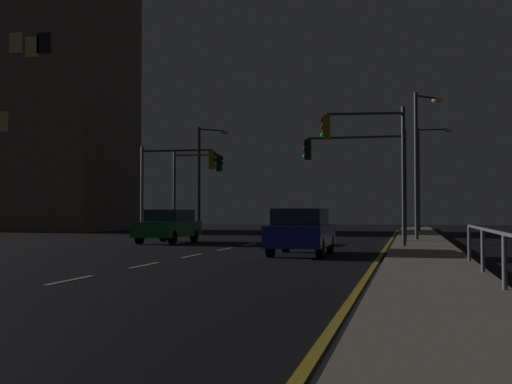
% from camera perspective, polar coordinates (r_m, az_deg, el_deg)
% --- Properties ---
extents(ground_plane, '(112.00, 112.00, 0.00)m').
position_cam_1_polar(ground_plane, '(22.35, -5.18, -5.49)').
color(ground_plane, black).
rests_on(ground_plane, ground).
extents(sidewalk_right, '(2.42, 77.00, 0.14)m').
position_cam_1_polar(sidewalk_right, '(21.21, 14.64, -5.45)').
color(sidewalk_right, '#9E937F').
rests_on(sidewalk_right, ground).
extents(lane_markings_center, '(0.14, 50.00, 0.01)m').
position_cam_1_polar(lane_markings_center, '(25.69, -2.70, -5.00)').
color(lane_markings_center, silver).
rests_on(lane_markings_center, ground).
extents(lane_edge_line, '(0.14, 53.00, 0.01)m').
position_cam_1_polar(lane_edge_line, '(26.22, 11.18, -4.90)').
color(lane_edge_line, gold).
rests_on(lane_edge_line, ground).
extents(car, '(1.85, 4.41, 1.57)m').
position_cam_1_polar(car, '(22.18, 3.99, -3.40)').
color(car, navy).
rests_on(car, ground).
extents(car_oncoming, '(1.90, 4.43, 1.57)m').
position_cam_1_polar(car_oncoming, '(31.06, -7.64, -2.92)').
color(car_oncoming, '#14592D').
rests_on(car_oncoming, ground).
extents(traffic_light_near_right, '(3.31, 0.64, 5.47)m').
position_cam_1_polar(traffic_light_near_right, '(26.24, 9.73, 3.73)').
color(traffic_light_near_right, '#2D3033').
rests_on(traffic_light_near_right, sidewalk_right).
extents(traffic_light_far_center, '(3.14, 0.34, 5.12)m').
position_cam_1_polar(traffic_light_far_center, '(39.17, -5.30, 1.34)').
color(traffic_light_far_center, '#2D3033').
rests_on(traffic_light_far_center, ground).
extents(traffic_light_mid_left, '(4.77, 0.34, 5.04)m').
position_cam_1_polar(traffic_light_mid_left, '(30.61, 8.86, 2.54)').
color(traffic_light_mid_left, '#38383D').
rests_on(traffic_light_mid_left, sidewalk_right).
extents(traffic_light_far_right, '(4.20, 0.42, 4.97)m').
position_cam_1_polar(traffic_light_far_right, '(34.88, -7.05, 1.65)').
color(traffic_light_far_right, '#4C4C51').
rests_on(traffic_light_far_right, ground).
extents(street_lamp_across_street, '(2.38, 0.37, 7.18)m').
position_cam_1_polar(street_lamp_across_street, '(46.76, 14.47, 2.02)').
color(street_lamp_across_street, '#4C4C51').
rests_on(street_lamp_across_street, sidewalk_right).
extents(street_lamp_corner, '(1.42, 1.33, 7.14)m').
position_cam_1_polar(street_lamp_corner, '(32.90, 14.14, 3.47)').
color(street_lamp_corner, '#38383D').
rests_on(street_lamp_corner, sidewalk_right).
extents(street_lamp_median, '(1.79, 1.65, 7.28)m').
position_cam_1_polar(street_lamp_median, '(44.95, -4.54, 2.01)').
color(street_lamp_median, '#2D3033').
rests_on(street_lamp_median, ground).
extents(building_distant, '(17.35, 9.98, 23.51)m').
position_cam_1_polar(building_distant, '(57.54, -20.00, 8.65)').
color(building_distant, '#6B6056').
rests_on(building_distant, ground).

